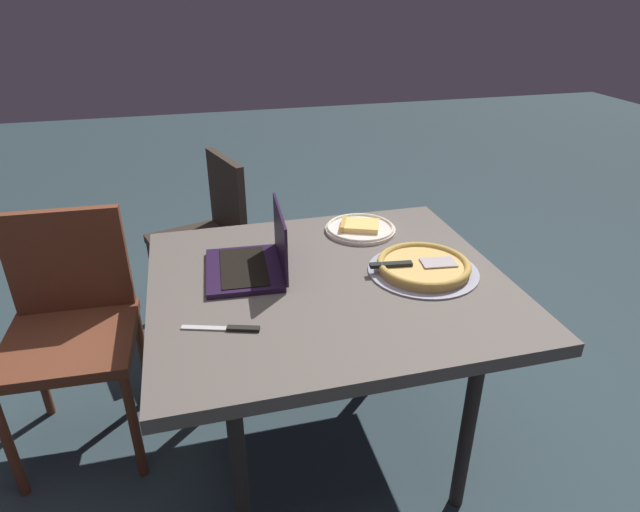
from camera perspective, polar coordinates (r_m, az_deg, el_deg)
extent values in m
plane|color=#2D3F44|center=(2.18, 0.80, -19.31)|extent=(12.00, 12.00, 0.00)
cube|color=#59514A|center=(1.74, 0.95, -3.09)|extent=(1.13, 1.00, 0.04)
cylinder|color=#2A2521|center=(1.65, -8.53, -21.87)|extent=(0.05, 0.05, 0.68)
cylinder|color=#2A2521|center=(1.82, 15.45, -17.10)|extent=(0.05, 0.05, 0.68)
cylinder|color=#2A2521|center=(2.19, -10.76, -7.87)|extent=(0.05, 0.05, 0.68)
cylinder|color=#2A2521|center=(2.31, 7.11, -5.42)|extent=(0.05, 0.05, 0.68)
cube|color=#22122E|center=(1.78, -8.10, -1.46)|extent=(0.26, 0.33, 0.02)
cube|color=black|center=(1.78, -8.13, -1.16)|extent=(0.17, 0.28, 0.00)
cube|color=#22122E|center=(1.74, -4.23, 1.97)|extent=(0.03, 0.31, 0.19)
cube|color=#89B0E0|center=(1.74, -4.31, 1.96)|extent=(0.02, 0.28, 0.17)
cylinder|color=white|center=(2.06, 4.30, 2.82)|extent=(0.27, 0.27, 0.01)
torus|color=white|center=(2.06, 4.31, 3.08)|extent=(0.26, 0.26, 0.01)
cube|color=#F3C666|center=(2.05, 4.32, 3.26)|extent=(0.17, 0.15, 0.02)
cube|color=gold|center=(2.06, 2.50, 3.37)|extent=(0.06, 0.11, 0.03)
cylinder|color=#9999AC|center=(1.80, 10.88, -1.56)|extent=(0.36, 0.36, 0.01)
cylinder|color=#DFAF5F|center=(1.79, 10.92, -1.17)|extent=(0.30, 0.30, 0.02)
torus|color=tan|center=(1.79, 10.95, -0.86)|extent=(0.31, 0.31, 0.02)
cube|color=#BCAFB0|center=(1.80, 12.48, -0.65)|extent=(0.12, 0.08, 0.00)
cube|color=black|center=(1.76, 7.55, -0.91)|extent=(0.14, 0.04, 0.01)
cube|color=beige|center=(1.52, -11.53, -7.53)|extent=(0.16, 0.07, 0.00)
cube|color=black|center=(1.50, -8.15, -7.65)|extent=(0.09, 0.05, 0.01)
cube|color=brown|center=(2.07, -25.10, -8.32)|extent=(0.45, 0.45, 0.04)
cube|color=brown|center=(2.14, -25.27, -0.47)|extent=(0.42, 0.05, 0.39)
cylinder|color=brown|center=(2.13, -30.16, -17.03)|extent=(0.03, 0.03, 0.45)
cylinder|color=brown|center=(2.03, -19.10, -16.79)|extent=(0.03, 0.03, 0.45)
cylinder|color=brown|center=(2.42, -27.71, -10.63)|extent=(0.03, 0.03, 0.45)
cylinder|color=brown|center=(2.33, -18.24, -10.09)|extent=(0.03, 0.03, 0.45)
cube|color=#312720|center=(2.65, -13.06, 1.24)|extent=(0.49, 0.49, 0.04)
cube|color=#312720|center=(2.62, -9.88, 6.31)|extent=(0.14, 0.37, 0.38)
cylinder|color=#312720|center=(2.87, -17.05, -2.52)|extent=(0.03, 0.03, 0.43)
cylinder|color=#312720|center=(2.57, -14.86, -5.88)|extent=(0.03, 0.03, 0.43)
cylinder|color=#312720|center=(2.95, -10.55, -0.82)|extent=(0.03, 0.03, 0.43)
cylinder|color=#312720|center=(2.67, -7.70, -3.85)|extent=(0.03, 0.03, 0.43)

